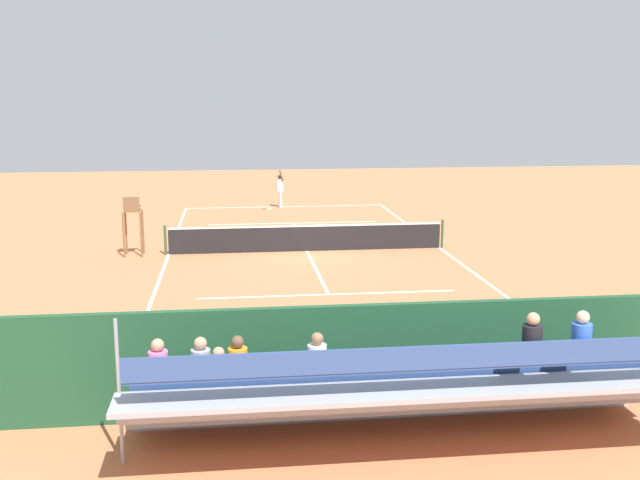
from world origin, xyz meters
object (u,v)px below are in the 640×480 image
Objects in this scene: equipment_bag at (428,385)px; tennis_ball_near at (261,210)px; tennis_player at (280,188)px; tennis_net at (307,238)px; umpire_chair at (133,220)px; bleacher_stand at (394,390)px; courtside_bench at (502,360)px; tennis_ball_far at (250,211)px; tennis_racket at (269,209)px.

tennis_ball_near is (2.19, -23.36, -0.15)m from equipment_bag.
tennis_player is (1.21, -24.16, 0.84)m from equipment_bag.
tennis_net is 5.35× the size of tennis_player.
umpire_chair is at bearing 0.59° from tennis_net.
courtside_bench is (-2.62, -2.10, -0.39)m from bleacher_stand.
tennis_ball_far is (1.64, -25.10, -0.92)m from bleacher_stand.
bleacher_stand is at bearing 60.24° from equipment_bag.
equipment_bag is at bearing 94.42° from tennis_racket.
tennis_ball_far reaches higher than tennis_racket.
tennis_player is at bearing -87.12° from equipment_bag.
tennis_ball_far is (4.26, -22.99, -0.53)m from courtside_bench.
tennis_ball_near is (0.37, 0.20, 0.02)m from tennis_racket.
tennis_net reaches higher than equipment_bag.
courtside_bench is 27.27× the size of tennis_ball_near.
courtside_bench is 3.07× the size of tennis_racket.
equipment_bag is at bearing 92.88° from tennis_player.
tennis_ball_far is (0.94, 0.44, 0.02)m from tennis_racket.
tennis_ball_near is at bearing -116.34° from umpire_chair.
tennis_ball_near is at bearing -80.98° from courtside_bench.
bleacher_stand reaches higher than tennis_ball_far.
tennis_ball_far is (1.81, -9.72, -0.47)m from tennis_net.
bleacher_stand reaches higher than equipment_bag.
tennis_ball_near is (1.06, -25.33, -0.92)m from bleacher_stand.
umpire_chair is 2.38× the size of equipment_bag.
tennis_player reaches higher than tennis_ball_near.
tennis_ball_far is at bearing 22.62° from tennis_ball_near.
courtside_bench is at bearing 96.44° from tennis_player.
tennis_racket is (3.32, -23.44, -0.54)m from courtside_bench.
tennis_player is at bearing -118.77° from umpire_chair.
bleacher_stand reaches higher than courtside_bench.
umpire_chair is at bearing -68.51° from bleacher_stand.
tennis_player is (0.26, -10.76, 0.51)m from tennis_net.
equipment_bag is 23.46m from tennis_ball_near.
tennis_ball_far is at bearing 33.77° from tennis_player.
umpire_chair is 32.42× the size of tennis_ball_near.
tennis_racket is (0.87, -10.16, -0.49)m from tennis_net.
tennis_racket is at bearing -151.19° from tennis_ball_near.
tennis_player is 1.60m from tennis_ball_near.
tennis_ball_far is at bearing 25.13° from tennis_racket.
tennis_ball_far is at bearing -79.50° from courtside_bench.
courtside_bench is 23.53m from tennis_ball_near.
tennis_player is 2.11m from tennis_ball_far.
tennis_ball_far is (2.76, -23.12, -0.15)m from equipment_bag.
courtside_bench is 27.27× the size of tennis_ball_far.
tennis_player is 29.18× the size of tennis_ball_far.
courtside_bench is (-8.65, 13.21, -0.76)m from umpire_chair.
tennis_racket is 8.88× the size of tennis_ball_far.
bleacher_stand is 5.03× the size of courtside_bench.
courtside_bench is at bearing 99.02° from tennis_ball_near.
tennis_player is at bearing -88.63° from tennis_net.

